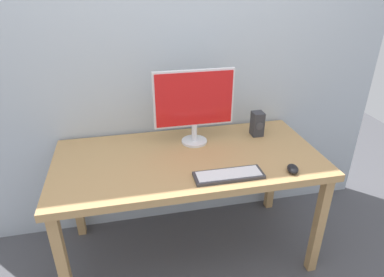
% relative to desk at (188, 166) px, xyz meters
% --- Properties ---
extents(ground_plane, '(6.00, 6.00, 0.00)m').
position_rel_desk_xyz_m(ground_plane, '(0.00, 0.00, -0.70)').
color(ground_plane, '#4C4C51').
extents(wall_back, '(3.13, 0.04, 3.00)m').
position_rel_desk_xyz_m(wall_back, '(0.00, 0.44, 0.80)').
color(wall_back, '#B2BCC6').
rests_on(wall_back, ground_plane).
extents(desk, '(1.64, 0.80, 0.77)m').
position_rel_desk_xyz_m(desk, '(0.00, 0.00, 0.00)').
color(desk, tan).
rests_on(desk, ground_plane).
extents(monitor, '(0.52, 0.17, 0.49)m').
position_rel_desk_xyz_m(monitor, '(0.08, 0.19, 0.35)').
color(monitor, silver).
rests_on(monitor, desk).
extents(keyboard_primary, '(0.39, 0.13, 0.02)m').
position_rel_desk_xyz_m(keyboard_primary, '(0.17, -0.27, 0.08)').
color(keyboard_primary, '#333338').
rests_on(keyboard_primary, desk).
extents(mouse, '(0.09, 0.11, 0.04)m').
position_rel_desk_xyz_m(mouse, '(0.54, -0.30, 0.09)').
color(mouse, black).
rests_on(mouse, desk).
extents(speaker_right, '(0.08, 0.09, 0.17)m').
position_rel_desk_xyz_m(speaker_right, '(0.53, 0.19, 0.16)').
color(speaker_right, '#333338').
rests_on(speaker_right, desk).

